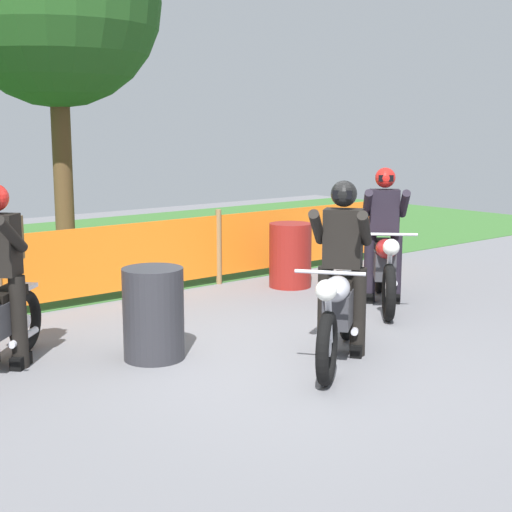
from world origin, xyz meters
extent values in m
cube|color=slate|center=(0.00, 0.00, -0.01)|extent=(24.00, 24.00, 0.02)
cube|color=#386B2D|center=(0.00, 6.97, 0.01)|extent=(24.00, 7.85, 0.01)
cylinder|color=olive|center=(1.56, 3.05, 0.53)|extent=(0.08, 0.08, 1.05)
cylinder|color=olive|center=(4.67, 3.05, 0.53)|extent=(0.08, 0.08, 1.05)
cube|color=orange|center=(0.00, 3.05, 0.54)|extent=(3.04, 0.02, 0.85)
cube|color=orange|center=(3.12, 3.05, 0.54)|extent=(3.04, 0.02, 0.85)
cylinder|color=brown|center=(0.22, 5.07, 1.45)|extent=(0.28, 0.28, 2.89)
sphere|color=#23511E|center=(0.22, 5.07, 3.94)|extent=(2.99, 2.99, 2.99)
torus|color=black|center=(1.85, 0.20, 0.33)|extent=(0.54, 0.55, 0.66)
cylinder|color=silver|center=(1.85, 0.20, 0.33)|extent=(0.15, 0.15, 0.14)
torus|color=black|center=(2.86, 1.24, 0.33)|extent=(0.54, 0.55, 0.66)
cylinder|color=silver|center=(2.86, 1.24, 0.33)|extent=(0.15, 0.15, 0.14)
cube|color=#38383D|center=(2.39, 0.76, 0.52)|extent=(0.61, 0.62, 0.33)
ellipsoid|color=maroon|center=(2.23, 0.59, 0.74)|extent=(0.55, 0.56, 0.23)
cube|color=black|center=(2.57, 0.94, 0.71)|extent=(0.57, 0.57, 0.10)
cube|color=silver|center=(2.86, 1.24, 0.69)|extent=(0.38, 0.38, 0.04)
cylinder|color=silver|center=(1.89, 0.25, 0.63)|extent=(0.21, 0.21, 0.59)
sphere|color=white|center=(1.78, 0.13, 0.87)|extent=(0.26, 0.26, 0.19)
cylinder|color=silver|center=(1.92, 0.28, 0.98)|extent=(0.47, 0.46, 0.03)
cylinder|color=silver|center=(2.71, 0.88, 0.26)|extent=(0.45, 0.46, 0.07)
torus|color=black|center=(-1.81, 1.69, 0.31)|extent=(0.52, 0.50, 0.61)
cylinder|color=silver|center=(-1.81, 1.69, 0.31)|extent=(0.14, 0.13, 0.13)
cube|color=black|center=(-2.09, 1.43, 0.66)|extent=(0.53, 0.52, 0.10)
cube|color=silver|center=(-1.81, 1.69, 0.64)|extent=(0.36, 0.35, 0.04)
cylinder|color=silver|center=(-1.96, 1.36, 0.24)|extent=(0.43, 0.41, 0.07)
torus|color=black|center=(-0.20, -0.87, 0.32)|extent=(0.59, 0.48, 0.65)
cylinder|color=silver|center=(-0.20, -0.87, 0.32)|extent=(0.15, 0.13, 0.14)
torus|color=black|center=(0.94, -0.03, 0.32)|extent=(0.59, 0.48, 0.65)
cylinder|color=silver|center=(0.94, -0.03, 0.32)|extent=(0.15, 0.13, 0.14)
cube|color=#38383D|center=(0.41, -0.42, 0.51)|extent=(0.63, 0.56, 0.32)
ellipsoid|color=#B7B7C1|center=(0.23, -0.56, 0.73)|extent=(0.57, 0.51, 0.22)
cube|color=black|center=(0.62, -0.27, 0.70)|extent=(0.59, 0.52, 0.10)
cube|color=silver|center=(0.94, -0.03, 0.68)|extent=(0.39, 0.35, 0.04)
cylinder|color=silver|center=(-0.15, -0.84, 0.62)|extent=(0.22, 0.19, 0.58)
sphere|color=white|center=(-0.28, -0.94, 0.85)|extent=(0.26, 0.26, 0.18)
cylinder|color=silver|center=(-0.12, -0.81, 0.96)|extent=(0.39, 0.51, 0.03)
cylinder|color=silver|center=(0.74, -0.35, 0.26)|extent=(0.49, 0.39, 0.07)
cylinder|color=black|center=(2.61, 0.76, 0.43)|extent=(0.21, 0.21, 0.86)
cube|color=black|center=(2.61, 0.76, 0.06)|extent=(0.26, 0.26, 0.12)
cylinder|color=black|center=(2.39, 0.98, 0.43)|extent=(0.21, 0.21, 0.86)
cube|color=black|center=(2.39, 0.98, 0.06)|extent=(0.26, 0.26, 0.12)
cube|color=black|center=(2.50, 0.87, 1.14)|extent=(0.43, 0.42, 0.56)
cylinder|color=black|center=(2.53, 0.58, 1.26)|extent=(0.41, 0.42, 0.38)
cylinder|color=black|center=(2.22, 0.89, 1.26)|extent=(0.41, 0.42, 0.38)
sphere|color=red|center=(2.50, 0.87, 1.56)|extent=(0.35, 0.35, 0.25)
cube|color=black|center=(2.43, 0.80, 1.56)|extent=(0.15, 0.15, 0.08)
cube|color=#194C47|center=(2.62, 0.99, 1.18)|extent=(0.31, 0.31, 0.40)
cylinder|color=black|center=(-2.04, 1.25, 0.43)|extent=(0.21, 0.21, 0.86)
cube|color=black|center=(-2.04, 1.25, 0.06)|extent=(0.26, 0.26, 0.12)
cylinder|color=black|center=(-2.13, 1.08, 1.26)|extent=(0.42, 0.41, 0.38)
cube|color=brown|center=(-2.03, 1.48, 1.18)|extent=(0.31, 0.31, 0.40)
cylinder|color=black|center=(0.63, -0.46, 0.43)|extent=(0.21, 0.21, 0.86)
cube|color=black|center=(0.63, -0.46, 0.06)|extent=(0.27, 0.24, 0.12)
cylinder|color=black|center=(0.44, -0.20, 0.43)|extent=(0.21, 0.21, 0.86)
cube|color=black|center=(0.44, -0.20, 0.06)|extent=(0.27, 0.24, 0.12)
cube|color=black|center=(0.54, -0.33, 1.14)|extent=(0.41, 0.43, 0.56)
cylinder|color=black|center=(0.52, -0.61, 1.26)|extent=(0.45, 0.37, 0.38)
cylinder|color=black|center=(0.26, -0.26, 1.26)|extent=(0.45, 0.37, 0.38)
sphere|color=black|center=(0.54, -0.33, 1.56)|extent=(0.35, 0.35, 0.25)
cube|color=black|center=(0.46, -0.39, 1.56)|extent=(0.13, 0.16, 0.08)
cube|color=#194C47|center=(0.67, -0.23, 1.18)|extent=(0.30, 0.32, 0.40)
cylinder|color=maroon|center=(2.21, 2.28, 0.44)|extent=(0.58, 0.58, 0.88)
cylinder|color=#2D2D33|center=(-0.95, 0.70, 0.44)|extent=(0.58, 0.58, 0.88)
camera|label=1|loc=(-4.55, -5.24, 2.20)|focal=52.46mm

